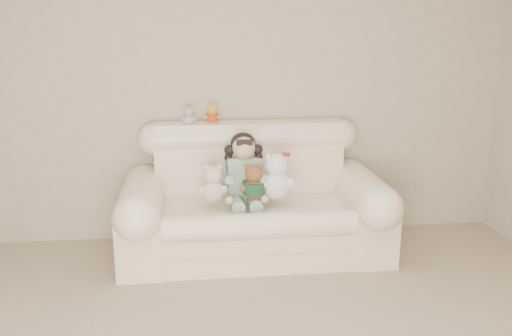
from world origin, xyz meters
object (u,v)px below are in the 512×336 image
object	(u,v)px
sofa	(254,194)
white_cat	(277,171)
seated_child	(244,168)
brown_teddy	(254,179)
cream_teddy	(213,180)

from	to	relation	value
sofa	white_cat	size ratio (longest dim) A/B	4.75
seated_child	white_cat	distance (m)	0.30
sofa	seated_child	size ratio (longest dim) A/B	3.64
seated_child	brown_teddy	xyz separation A→B (m)	(0.06, -0.20, -0.04)
sofa	cream_teddy	size ratio (longest dim) A/B	6.04
cream_teddy	white_cat	bearing A→B (deg)	-19.24
seated_child	sofa	bearing A→B (deg)	-48.92
brown_teddy	white_cat	world-z (taller)	white_cat
seated_child	brown_teddy	world-z (taller)	seated_child
sofa	brown_teddy	size ratio (longest dim) A/B	6.16
sofa	seated_child	xyz separation A→B (m)	(-0.08, 0.08, 0.19)
seated_child	cream_teddy	world-z (taller)	seated_child
seated_child	brown_teddy	distance (m)	0.21
brown_teddy	white_cat	bearing A→B (deg)	22.33
sofa	brown_teddy	bearing A→B (deg)	-99.14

